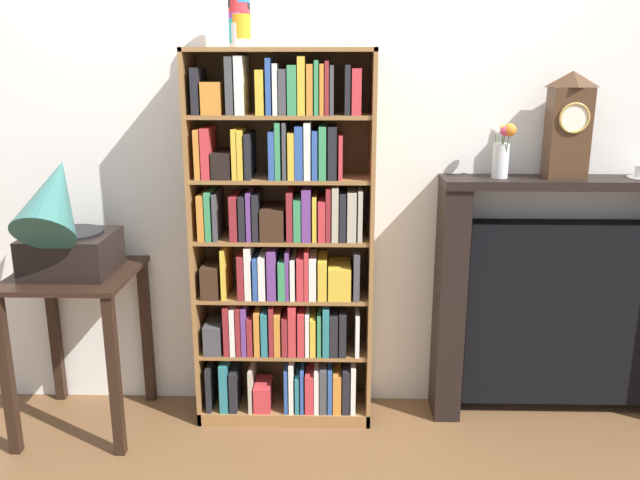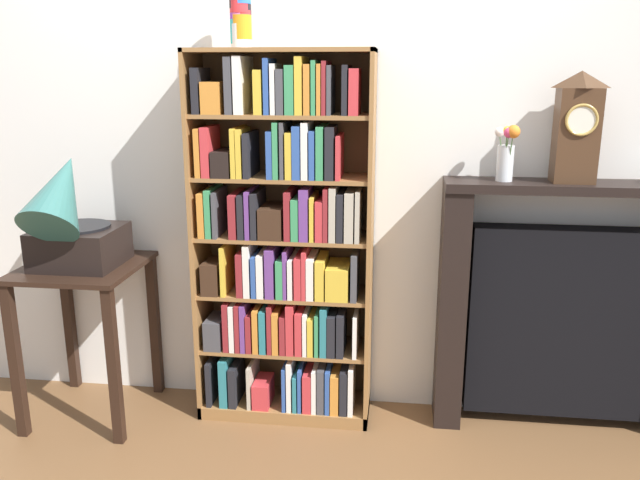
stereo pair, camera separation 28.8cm
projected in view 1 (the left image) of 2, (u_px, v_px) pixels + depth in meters
The scene contains 9 objects.
ground_plane at pixel (283, 431), 2.96m from camera, with size 7.96×6.40×0.02m, color brown.
wall_back at pixel (326, 138), 2.95m from camera, with size 4.96×0.08×2.60m, color silver.
bookshelf at pixel (284, 251), 2.89m from camera, with size 0.80×0.28×1.69m.
cup_stack at pixel (239, 13), 2.63m from camera, with size 0.09×0.09×0.27m.
side_table_left at pixel (78, 312), 2.87m from camera, with size 0.52×0.54×0.74m.
gramophone at pixel (62, 224), 2.70m from camera, with size 0.36×0.51×0.58m.
fireplace_mantel at pixel (562, 302), 2.98m from camera, with size 1.17×0.23×1.15m.
mantel_clock at pixel (568, 125), 2.75m from camera, with size 0.17×0.13×0.46m.
flower_vase at pixel (502, 151), 2.78m from camera, with size 0.09×0.11×0.24m.
Camera 1 is at (0.23, -2.63, 1.60)m, focal length 36.04 mm.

